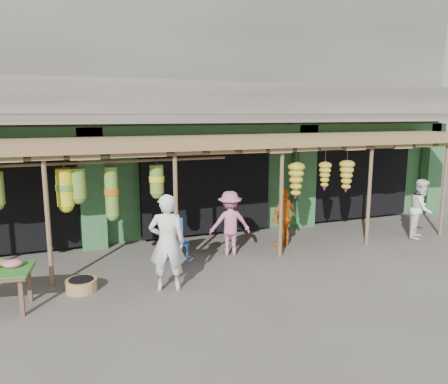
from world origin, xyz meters
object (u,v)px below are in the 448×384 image
object	(u,v)px
person_front	(167,243)
person_shopper	(230,223)
person_right	(421,209)
person_vendor	(284,217)
blue_chair	(175,239)

from	to	relation	value
person_front	person_shopper	xyz separation A→B (m)	(1.90, 1.54, -0.16)
person_shopper	person_front	bearing A→B (deg)	48.41
person_front	person_right	size ratio (longest dim) A/B	1.15
person_front	person_vendor	bearing A→B (deg)	-139.18
blue_chair	person_shopper	distance (m)	1.38
person_front	person_vendor	distance (m)	3.77
person_vendor	person_right	bearing A→B (deg)	145.05
person_front	person_vendor	size ratio (longest dim) A/B	1.24
person_right	person_front	bearing A→B (deg)	152.53
person_right	person_vendor	distance (m)	3.86
person_front	person_shopper	size ratio (longest dim) A/B	1.21
blue_chair	person_vendor	distance (m)	2.87
person_right	person_vendor	size ratio (longest dim) A/B	1.07
person_right	blue_chair	bearing A→B (deg)	140.36
blue_chair	person_right	xyz separation A→B (m)	(6.66, -0.52, 0.26)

